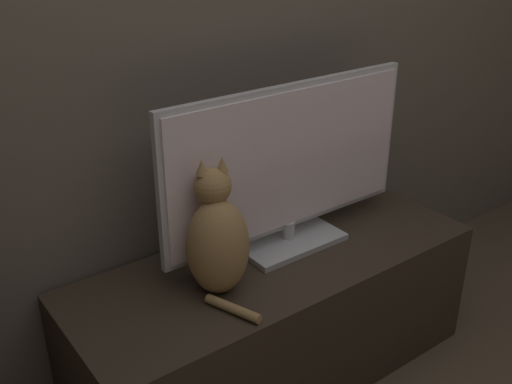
# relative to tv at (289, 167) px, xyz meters

# --- Properties ---
(tv_stand) EXTENTS (1.38, 0.52, 0.47)m
(tv_stand) POSITION_rel_tv_xyz_m (-0.10, -0.06, -0.51)
(tv_stand) COLOR #33281E
(tv_stand) RESTS_ON ground_plane
(tv) EXTENTS (0.94, 0.22, 0.55)m
(tv) POSITION_rel_tv_xyz_m (0.00, 0.00, 0.00)
(tv) COLOR #B7B7BC
(tv) RESTS_ON tv_stand
(cat) EXTENTS (0.22, 0.31, 0.41)m
(cat) POSITION_rel_tv_xyz_m (-0.34, -0.09, -0.11)
(cat) COLOR #997547
(cat) RESTS_ON tv_stand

